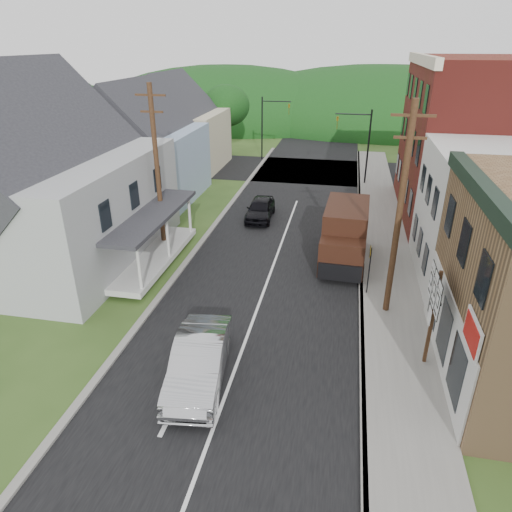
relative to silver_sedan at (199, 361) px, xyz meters
The scene contains 23 objects.
ground 2.71m from the silver_sedan, 65.50° to the left, with size 120.00×120.00×0.00m, color #2D4719.
road 12.43m from the silver_sedan, 85.04° to the left, with size 9.00×90.00×0.02m, color black.
cross_road 29.39m from the silver_sedan, 87.91° to the left, with size 60.00×9.00×0.02m, color black.
sidewalk_right 12.51m from the silver_sedan, 56.04° to the left, with size 2.80×55.00×0.15m, color slate.
curb_right 11.81m from the silver_sedan, 61.50° to the left, with size 0.20×55.00×0.15m, color slate.
curb_left 10.98m from the silver_sedan, 109.06° to the left, with size 0.30×55.00×0.12m, color slate.
storefront_red 23.35m from the silver_sedan, 57.41° to the left, with size 8.00×12.00×10.00m, color maroon.
house_gray 14.17m from the silver_sedan, 142.60° to the left, with size 10.20×12.24×8.35m.
house_blue 21.94m from the silver_sedan, 117.15° to the left, with size 7.14×8.16×7.28m.
house_cream 30.35m from the silver_sedan, 110.19° to the left, with size 7.14×8.16×7.28m.
utility_pole_right 9.67m from the silver_sedan, 41.26° to the left, with size 1.60×0.26×9.00m.
utility_pole_left 12.31m from the silver_sedan, 117.66° to the left, with size 1.60×0.26×9.00m.
traffic_signal_right 26.57m from the silver_sedan, 78.25° to the left, with size 2.87×0.20×6.00m.
traffic_signal_left 33.14m from the silver_sedan, 95.61° to the left, with size 2.87×0.20×6.00m.
tree_left_b 21.82m from the silver_sedan, 137.97° to the left, with size 4.80×4.80×6.94m.
tree_left_c 29.11m from the silver_sedan, 128.73° to the left, with size 5.80×5.80×8.41m.
tree_left_d 35.49m from the silver_sedan, 102.99° to the left, with size 4.80×4.80×6.94m.
forested_ridge 57.37m from the silver_sedan, 88.93° to the left, with size 90.00×30.00×16.00m, color #113811.
silver_sedan is the anchor object (origin of this frame).
dark_sedan 16.20m from the silver_sedan, 93.25° to the left, with size 1.65×4.11×1.40m, color black.
delivery_van 11.66m from the silver_sedan, 66.28° to the left, with size 2.47×5.55×3.05m.
route_sign_cluster 8.36m from the silver_sedan, 17.30° to the left, with size 0.18×2.13×3.73m.
warning_sign 9.31m from the silver_sedan, 50.84° to the left, with size 0.11×0.68×2.45m.
Camera 1 is at (3.33, -14.42, 10.88)m, focal length 32.00 mm.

